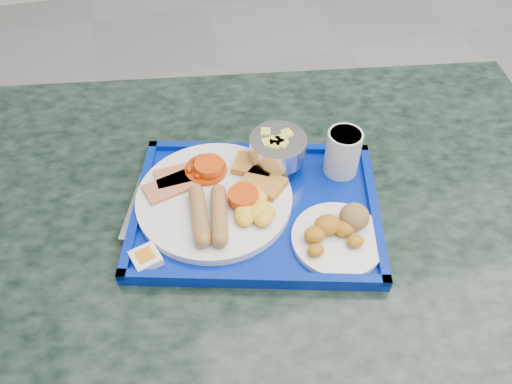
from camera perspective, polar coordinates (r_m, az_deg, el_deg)
table at (r=1.06m, az=-0.58°, el=-9.31°), size 1.41×1.06×0.80m
tray at (r=0.89m, az=0.00°, el=-1.99°), size 0.50×0.42×0.03m
main_plate at (r=0.88m, az=-4.20°, el=-0.53°), size 0.28×0.28×0.04m
bread_plate at (r=0.84m, az=9.48°, el=-4.57°), size 0.15×0.15×0.05m
fruit_bowl at (r=0.92m, az=2.50°, el=5.00°), size 0.11×0.11×0.07m
juice_cup at (r=0.93m, az=9.91°, el=4.61°), size 0.06×0.06×0.09m
spoon at (r=0.94m, az=-12.13°, el=1.03°), size 0.04×0.16×0.01m
knife at (r=0.91m, az=-13.82°, el=-1.38°), size 0.07×0.15×0.00m
jam_packet at (r=0.83m, az=-12.48°, el=-7.37°), size 0.05×0.05×0.02m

